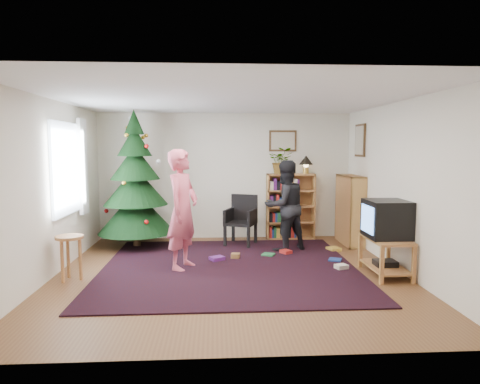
{
  "coord_description": "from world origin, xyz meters",
  "views": [
    {
      "loc": [
        -0.21,
        -6.04,
        1.83
      ],
      "look_at": [
        0.2,
        0.85,
        1.1
      ],
      "focal_mm": 32.0,
      "sensor_mm": 36.0,
      "label": 1
    }
  ],
  "objects": [
    {
      "name": "stool",
      "position": [
        -2.2,
        -0.18,
        0.48
      ],
      "size": [
        0.37,
        0.37,
        0.62
      ],
      "color": "#B58540",
      "rests_on": "floor"
    },
    {
      "name": "bookshelf_right",
      "position": [
        2.34,
        1.81,
        0.66
      ],
      "size": [
        0.3,
        0.95,
        1.3
      ],
      "rotation": [
        0.0,
        0.0,
        1.57
      ],
      "color": "#B58540",
      "rests_on": "floor"
    },
    {
      "name": "wall_back",
      "position": [
        0.0,
        2.5,
        1.25
      ],
      "size": [
        5.0,
        0.02,
        2.5
      ],
      "primitive_type": "cube",
      "color": "silver",
      "rests_on": "floor"
    },
    {
      "name": "window_pane",
      "position": [
        -2.47,
        0.6,
        1.5
      ],
      "size": [
        0.04,
        1.2,
        1.4
      ],
      "primitive_type": "cube",
      "color": "silver",
      "rests_on": "wall_left"
    },
    {
      "name": "potted_plant",
      "position": [
        1.1,
        2.34,
        1.56
      ],
      "size": [
        0.53,
        0.48,
        0.52
      ],
      "primitive_type": "imported",
      "rotation": [
        0.0,
        0.0,
        -0.18
      ],
      "color": "gray",
      "rests_on": "bookshelf_back"
    },
    {
      "name": "floor_clutter",
      "position": [
        0.98,
        0.77,
        0.04
      ],
      "size": [
        2.27,
        1.37,
        0.08
      ],
      "color": "#A51E19",
      "rests_on": "rug"
    },
    {
      "name": "bookshelf_back",
      "position": [
        1.3,
        2.34,
        0.66
      ],
      "size": [
        0.95,
        0.3,
        1.3
      ],
      "color": "#B58540",
      "rests_on": "floor"
    },
    {
      "name": "christmas_tree",
      "position": [
        -1.65,
        1.8,
        1.04
      ],
      "size": [
        1.38,
        1.38,
        2.5
      ],
      "rotation": [
        0.0,
        0.0,
        0.04
      ],
      "color": "#3F2816",
      "rests_on": "rug"
    },
    {
      "name": "person_by_chair",
      "position": [
        1.02,
        1.34,
        0.8
      ],
      "size": [
        0.96,
        0.87,
        1.6
      ],
      "primitive_type": "imported",
      "rotation": [
        0.0,
        0.0,
        3.56
      ],
      "color": "black",
      "rests_on": "rug"
    },
    {
      "name": "crt_tv",
      "position": [
        2.22,
        -0.2,
        0.82
      ],
      "size": [
        0.56,
        0.61,
        0.53
      ],
      "color": "black",
      "rests_on": "tv_stand"
    },
    {
      "name": "wall_left",
      "position": [
        -2.5,
        0.0,
        1.25
      ],
      "size": [
        0.02,
        5.0,
        2.5
      ],
      "primitive_type": "cube",
      "color": "silver",
      "rests_on": "floor"
    },
    {
      "name": "floor",
      "position": [
        0.0,
        0.0,
        0.0
      ],
      "size": [
        5.0,
        5.0,
        0.0
      ],
      "primitive_type": "plane",
      "color": "brown",
      "rests_on": "ground"
    },
    {
      "name": "ceiling",
      "position": [
        0.0,
        0.0,
        2.5
      ],
      "size": [
        5.0,
        5.0,
        0.0
      ],
      "primitive_type": "plane",
      "rotation": [
        3.14,
        0.0,
        0.0
      ],
      "color": "white",
      "rests_on": "wall_back"
    },
    {
      "name": "curtain",
      "position": [
        -2.43,
        1.3,
        1.5
      ],
      "size": [
        0.06,
        0.35,
        1.6
      ],
      "primitive_type": "cube",
      "color": "white",
      "rests_on": "wall_left"
    },
    {
      "name": "wall_right",
      "position": [
        2.5,
        0.0,
        1.25
      ],
      "size": [
        0.02,
        5.0,
        2.5
      ],
      "primitive_type": "cube",
      "color": "silver",
      "rests_on": "floor"
    },
    {
      "name": "armchair",
      "position": [
        0.26,
        1.88,
        0.5
      ],
      "size": [
        0.67,
        0.68,
        0.93
      ],
      "rotation": [
        0.0,
        0.0,
        -0.38
      ],
      "color": "black",
      "rests_on": "rug"
    },
    {
      "name": "wall_front",
      "position": [
        0.0,
        -2.5,
        1.25
      ],
      "size": [
        5.0,
        0.02,
        2.5
      ],
      "primitive_type": "cube",
      "color": "silver",
      "rests_on": "floor"
    },
    {
      "name": "tv_stand",
      "position": [
        2.22,
        -0.2,
        0.32
      ],
      "size": [
        0.5,
        0.9,
        0.55
      ],
      "color": "#B58540",
      "rests_on": "floor"
    },
    {
      "name": "table_lamp",
      "position": [
        1.6,
        2.34,
        1.55
      ],
      "size": [
        0.27,
        0.27,
        0.37
      ],
      "color": "#A57F33",
      "rests_on": "bookshelf_back"
    },
    {
      "name": "person_standing",
      "position": [
        -0.69,
        0.29,
        0.9
      ],
      "size": [
        0.65,
        0.77,
        1.8
      ],
      "primitive_type": "imported",
      "rotation": [
        0.0,
        0.0,
        1.18
      ],
      "color": "#CF5366",
      "rests_on": "rug"
    },
    {
      "name": "picture_right",
      "position": [
        2.48,
        1.75,
        1.95
      ],
      "size": [
        0.03,
        0.5,
        0.6
      ],
      "color": "#4C3319",
      "rests_on": "wall_right"
    },
    {
      "name": "rug",
      "position": [
        0.0,
        0.3,
        0.01
      ],
      "size": [
        3.8,
        3.6,
        0.02
      ],
      "primitive_type": "cube",
      "color": "black",
      "rests_on": "floor"
    },
    {
      "name": "picture_back",
      "position": [
        1.15,
        2.48,
        1.95
      ],
      "size": [
        0.55,
        0.03,
        0.42
      ],
      "color": "#4C3319",
      "rests_on": "wall_back"
    }
  ]
}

